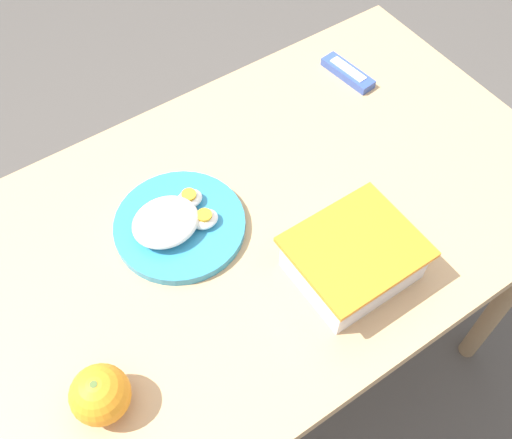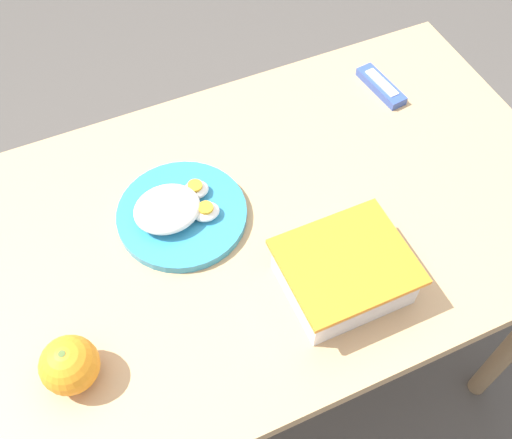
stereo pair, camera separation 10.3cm
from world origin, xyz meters
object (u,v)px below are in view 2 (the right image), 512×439
Objects in this scene: rice_plate at (178,212)px; candy_bar at (381,86)px; food_container at (344,274)px; orange_fruit at (70,365)px.

candy_bar is at bearing -164.47° from rice_plate.
food_container is at bearing 51.43° from candy_bar.
orange_fruit is 0.38× the size of rice_plate.
orange_fruit is at bearing -3.46° from food_container.
food_container is 0.87× the size of rice_plate.
rice_plate is 0.52m from candy_bar.
food_container is at bearing 130.23° from rice_plate.
candy_bar is (-0.30, -0.38, -0.03)m from food_container.
candy_bar is at bearing -154.80° from orange_fruit.
rice_plate is at bearing -49.77° from food_container.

